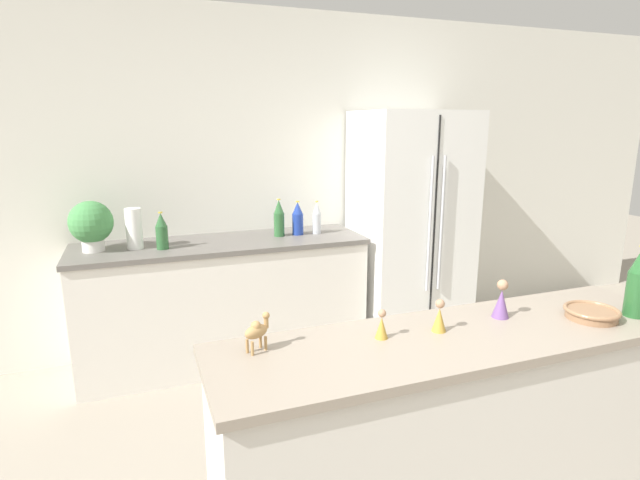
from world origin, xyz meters
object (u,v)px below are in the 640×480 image
at_px(wise_man_figurine_blue, 501,301).
at_px(potted_plant, 91,224).
at_px(wise_man_figurine_purple, 382,326).
at_px(fruit_bowl, 592,313).
at_px(paper_towel_roll, 134,229).
at_px(wine_bottle, 638,283).
at_px(back_bottle_1, 162,231).
at_px(camel_figurine, 257,330).
at_px(back_bottle_0, 317,218).
at_px(back_bottle_2, 279,218).
at_px(refrigerator, 410,227).
at_px(wise_man_figurine_crimson, 439,318).
at_px(back_bottle_3, 298,219).

bearing_deg(wise_man_figurine_blue, potted_plant, 130.65).
distance_m(wise_man_figurine_blue, wise_man_figurine_purple, 0.56).
bearing_deg(fruit_bowl, paper_towel_roll, 130.39).
xyz_separation_m(wine_bottle, wise_man_figurine_blue, (-0.53, 0.18, -0.07)).
height_order(potted_plant, back_bottle_1, potted_plant).
height_order(potted_plant, paper_towel_roll, potted_plant).
bearing_deg(paper_towel_roll, camel_figurine, -78.25).
height_order(back_bottle_0, camel_figurine, back_bottle_0).
bearing_deg(paper_towel_roll, back_bottle_2, 1.95).
relative_size(refrigerator, paper_towel_roll, 6.66).
xyz_separation_m(potted_plant, back_bottle_1, (0.43, -0.10, -0.06)).
bearing_deg(refrigerator, potted_plant, 178.27).
bearing_deg(camel_figurine, wise_man_figurine_crimson, -6.13).
relative_size(potted_plant, paper_towel_roll, 1.22).
bearing_deg(fruit_bowl, potted_plant, 133.96).
bearing_deg(wine_bottle, paper_towel_roll, 132.80).
height_order(wine_bottle, fruit_bowl, wine_bottle).
distance_m(back_bottle_1, camel_figurine, 1.80).
xyz_separation_m(back_bottle_0, fruit_bowl, (0.44, -2.07, -0.06)).
distance_m(refrigerator, back_bottle_2, 1.07).
height_order(refrigerator, back_bottle_2, refrigerator).
bearing_deg(fruit_bowl, refrigerator, 80.70).
xyz_separation_m(paper_towel_roll, wise_man_figurine_crimson, (1.08, -1.94, -0.05)).
height_order(refrigerator, back_bottle_1, refrigerator).
bearing_deg(fruit_bowl, back_bottle_2, 109.48).
xyz_separation_m(paper_towel_roll, back_bottle_3, (1.15, 0.04, -0.02)).
height_order(back_bottle_0, back_bottle_1, back_bottle_1).
height_order(fruit_bowl, wise_man_figurine_crimson, wise_man_figurine_crimson).
relative_size(wise_man_figurine_blue, wise_man_figurine_purple, 1.42).
relative_size(back_bottle_0, back_bottle_2, 0.90).
xyz_separation_m(back_bottle_1, back_bottle_2, (0.84, 0.11, 0.01)).
bearing_deg(wise_man_figurine_purple, back_bottle_1, 110.07).
relative_size(wine_bottle, wise_man_figurine_purple, 2.65).
bearing_deg(paper_towel_roll, refrigerator, -1.24).
relative_size(wise_man_figurine_blue, wise_man_figurine_crimson, 1.25).
xyz_separation_m(back_bottle_0, back_bottle_1, (-1.13, -0.09, 0.00)).
bearing_deg(potted_plant, back_bottle_3, 0.47).
distance_m(camel_figurine, wise_man_figurine_blue, 1.01).
height_order(potted_plant, wise_man_figurine_blue, potted_plant).
distance_m(refrigerator, potted_plant, 2.33).
xyz_separation_m(wise_man_figurine_blue, wise_man_figurine_crimson, (-0.32, -0.03, -0.01)).
xyz_separation_m(back_bottle_2, back_bottle_3, (0.15, 0.00, -0.01)).
height_order(back_bottle_1, wise_man_figurine_purple, back_bottle_1).
distance_m(refrigerator, wine_bottle, 2.05).
bearing_deg(paper_towel_roll, wise_man_figurine_blue, -53.68).
distance_m(back_bottle_1, fruit_bowl, 2.52).
bearing_deg(fruit_bowl, wise_man_figurine_purple, 171.88).
distance_m(potted_plant, fruit_bowl, 2.88).
relative_size(paper_towel_roll, back_bottle_2, 0.98).
xyz_separation_m(potted_plant, wise_man_figurine_blue, (1.66, -1.93, -0.08)).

